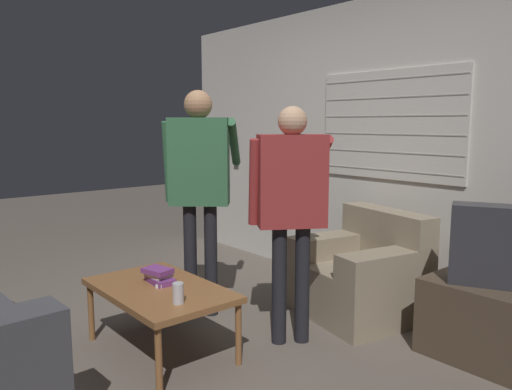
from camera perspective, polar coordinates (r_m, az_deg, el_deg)
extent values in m
plane|color=#665B51|center=(3.45, -9.13, -17.47)|extent=(16.00, 16.00, 0.00)
cube|color=silver|center=(4.50, 13.26, 5.28)|extent=(5.20, 0.06, 2.55)
cube|color=silver|center=(4.36, 14.96, 7.73)|extent=(1.40, 0.02, 0.91)
cube|color=#A4A099|center=(4.37, 14.68, 2.76)|extent=(1.37, 0.00, 0.01)
cube|color=#A4A099|center=(4.36, 14.75, 4.74)|extent=(1.37, 0.00, 0.01)
cube|color=#A4A099|center=(4.35, 14.83, 6.73)|extent=(1.37, 0.00, 0.01)
cube|color=#A4A099|center=(4.35, 14.90, 8.73)|extent=(1.37, 0.00, 0.01)
cube|color=#A4A099|center=(4.35, 14.98, 10.72)|extent=(1.37, 0.00, 0.01)
cube|color=#A4A099|center=(4.36, 15.05, 12.70)|extent=(1.37, 0.00, 0.01)
cube|color=gray|center=(4.03, 11.46, -10.58)|extent=(1.01, 0.94, 0.40)
cube|color=gray|center=(4.11, 14.70, -4.47)|extent=(0.90, 0.37, 0.41)
cube|color=gray|center=(3.72, 14.74, -7.62)|extent=(0.39, 0.81, 0.18)
cube|color=gray|center=(4.19, 8.78, -5.66)|extent=(0.39, 0.81, 0.18)
cube|color=brown|center=(3.34, -10.94, -10.61)|extent=(1.02, 0.63, 0.04)
cylinder|color=brown|center=(3.93, -10.68, -11.10)|extent=(0.04, 0.04, 0.40)
cylinder|color=brown|center=(3.20, -2.02, -15.58)|extent=(0.04, 0.04, 0.40)
cylinder|color=brown|center=(3.70, -18.33, -12.58)|extent=(0.04, 0.04, 0.40)
cylinder|color=brown|center=(2.92, -11.05, -18.15)|extent=(0.04, 0.04, 0.40)
cube|color=#4C3D2D|center=(3.55, 27.08, -13.18)|extent=(0.97, 0.60, 0.50)
cylinder|color=black|center=(3.93, -7.50, -7.37)|extent=(0.10, 0.10, 0.87)
cylinder|color=black|center=(3.91, -5.17, -7.42)|extent=(0.10, 0.10, 0.87)
cube|color=#336642|center=(3.79, -6.52, 3.82)|extent=(0.45, 0.46, 0.66)
sphere|color=#A87A56|center=(3.78, -6.63, 10.23)|extent=(0.21, 0.21, 0.21)
cylinder|color=#336642|center=(3.88, -10.00, 3.70)|extent=(0.17, 0.16, 0.63)
cylinder|color=#336642|center=(4.01, -2.54, 5.92)|extent=(0.46, 0.43, 0.40)
cube|color=white|center=(4.28, -2.25, 3.77)|extent=(0.09, 0.09, 0.12)
cylinder|color=black|center=(3.42, 2.67, -10.27)|extent=(0.10, 0.10, 0.81)
cylinder|color=black|center=(3.45, 5.31, -10.12)|extent=(0.10, 0.10, 0.81)
cube|color=maroon|center=(3.28, 4.12, 1.61)|extent=(0.41, 0.48, 0.61)
sphere|color=tan|center=(3.26, 4.19, 8.43)|extent=(0.19, 0.19, 0.19)
cylinder|color=maroon|center=(3.29, -0.21, 1.44)|extent=(0.17, 0.14, 0.58)
cylinder|color=maroon|center=(3.56, 7.20, 3.86)|extent=(0.47, 0.33, 0.39)
cube|color=white|center=(3.80, 6.23, 1.67)|extent=(0.10, 0.08, 0.12)
cube|color=#75387F|center=(3.41, -10.89, -9.51)|extent=(0.24, 0.14, 0.04)
cube|color=beige|center=(3.42, -11.07, -8.88)|extent=(0.18, 0.14, 0.03)
cube|color=#75387F|center=(3.39, -11.19, -8.47)|extent=(0.21, 0.17, 0.03)
cylinder|color=silver|center=(3.01, -8.88, -11.05)|extent=(0.07, 0.07, 0.12)
cylinder|color=silver|center=(2.99, -8.91, -9.91)|extent=(0.06, 0.06, 0.00)
cube|color=white|center=(3.36, -10.73, -9.92)|extent=(0.12, 0.12, 0.02)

